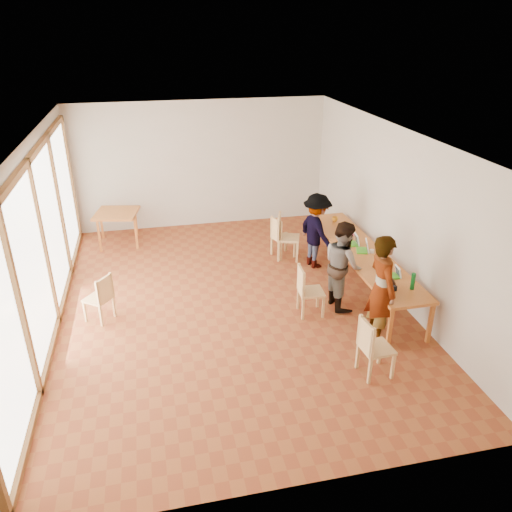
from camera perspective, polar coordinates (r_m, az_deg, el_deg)
The scene contains 25 objects.
ground at distance 9.03m, azimuth -2.92°, elevation -5.42°, with size 8.00×8.00×0.00m, color brown.
wall_back at distance 12.14m, azimuth -6.33°, elevation 10.32°, with size 6.00×0.10×3.00m, color beige.
wall_front at distance 4.96m, azimuth 4.75°, elevation -13.60°, with size 6.00×0.10×3.00m, color beige.
wall_right at distance 9.29m, azimuth 15.48°, elevation 4.81°, with size 0.10×8.00×3.00m, color beige.
window_wall at distance 8.46m, azimuth -23.33°, elevation 1.57°, with size 0.10×8.00×3.00m, color white.
ceiling at distance 7.93m, azimuth -3.41°, elevation 13.70°, with size 6.00×8.00×0.04m, color white.
communal_table at distance 9.45m, azimuth 11.99°, elevation 0.30°, with size 0.80×4.00×0.75m.
side_table at distance 11.59m, azimuth -15.64°, elevation 4.47°, with size 0.90×0.90×0.75m.
chair_near at distance 7.23m, azimuth 13.03°, elevation -9.57°, with size 0.45×0.45×0.48m.
chair_mid at distance 8.50m, azimuth 5.74°, elevation -3.44°, with size 0.44×0.44×0.47m.
chair_far at distance 10.54m, azimuth 2.74°, elevation 2.59°, with size 0.52×0.52×0.47m.
chair_empty at distance 10.49m, azimuth 3.18°, elevation 2.76°, with size 0.57×0.57×0.52m.
chair_spare at distance 8.67m, azimuth -17.25°, elevation -4.14°, with size 0.55×0.55×0.45m.
person_near at distance 7.89m, azimuth 14.16°, elevation -3.69°, with size 0.65×0.43×1.78m, color gray.
person_mid at distance 8.75m, azimuth 9.87°, elevation -0.98°, with size 0.77×0.60×1.58m, color gray.
person_far at distance 10.13m, azimuth 6.92°, elevation 2.87°, with size 1.00×0.58×1.55m, color gray.
laptop_near at distance 8.61m, azimuth 15.67°, elevation -1.97°, with size 0.21×0.23×0.18m.
laptop_mid at distance 9.41m, azimuth 12.29°, elevation 0.88°, with size 0.30×0.32×0.22m.
laptop_far at distance 9.67m, azimuth 11.19°, elevation 1.63°, with size 0.24×0.27×0.21m.
yellow_mug at distance 10.74m, azimuth 9.00°, elevation 4.19°, with size 0.12×0.12×0.10m, color orange.
green_bottle at distance 8.25m, azimuth 17.50°, elevation -2.78°, with size 0.07×0.07×0.28m, color #126C25.
clear_glass at distance 10.55m, azimuth 7.17°, elevation 3.91°, with size 0.07×0.07×0.09m, color silver.
condiment_cup at distance 9.40m, azimuth 13.11°, elevation 0.55°, with size 0.08×0.08×0.06m, color white.
pink_phone at distance 10.12m, azimuth 11.00°, elevation 2.44°, with size 0.05×0.10×0.01m, color #F83F79.
black_pouch at distance 8.22m, azimuth 14.92°, elevation -3.28°, with size 0.16×0.26×0.09m, color black.
Camera 1 is at (-1.21, -7.67, 4.61)m, focal length 35.00 mm.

